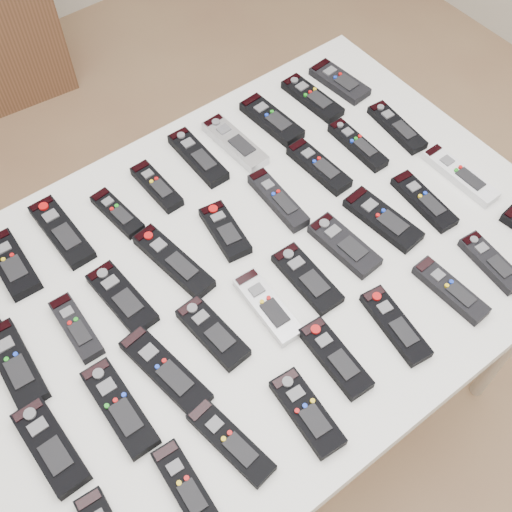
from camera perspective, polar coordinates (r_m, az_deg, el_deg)
ground at (r=2.02m, az=-2.16°, el=-12.32°), size 4.00×4.00×0.00m
table at (r=1.36m, az=0.00°, el=-1.84°), size 1.25×0.88×0.78m
remote_1 at (r=1.38m, az=-20.89°, el=-0.69°), size 0.07×0.17×0.02m
remote_2 at (r=1.40m, az=-16.89°, el=2.08°), size 0.06×0.19×0.02m
remote_3 at (r=1.40m, az=-12.23°, el=3.75°), size 0.06×0.14×0.02m
remote_4 at (r=1.43m, az=-8.82°, el=6.13°), size 0.05×0.15×0.02m
remote_5 at (r=1.48m, az=-5.18°, el=8.74°), size 0.05×0.18×0.02m
remote_6 at (r=1.50m, az=-1.89°, el=10.00°), size 0.06×0.19×0.02m
remote_7 at (r=1.55m, az=1.39°, el=11.99°), size 0.07×0.17×0.02m
remote_8 at (r=1.62m, az=5.02°, el=13.80°), size 0.06×0.17×0.02m
remote_9 at (r=1.67m, az=7.43°, el=15.12°), size 0.07×0.16×0.02m
remote_10 at (r=1.26m, az=-20.59°, el=-8.98°), size 0.07×0.18×0.02m
remote_11 at (r=1.27m, az=-15.68°, el=-6.15°), size 0.05×0.15×0.02m
remote_12 at (r=1.28m, az=-11.83°, el=-3.65°), size 0.07×0.17×0.02m
remote_13 at (r=1.31m, az=-7.35°, el=-0.47°), size 0.08×0.20×0.02m
remote_14 at (r=1.34m, az=-2.77°, el=2.26°), size 0.08×0.15×0.02m
remote_15 at (r=1.39m, az=1.97°, el=5.01°), size 0.05×0.17×0.02m
remote_16 at (r=1.46m, az=5.60°, el=7.91°), size 0.06×0.17×0.02m
remote_17 at (r=1.52m, az=9.02°, el=9.72°), size 0.04×0.17×0.02m
remote_18 at (r=1.58m, az=12.41°, el=11.12°), size 0.06×0.17×0.02m
remote_19 at (r=1.18m, az=-17.80°, el=-15.83°), size 0.06×0.18×0.02m
remote_20 at (r=1.18m, az=-12.04°, el=-13.03°), size 0.06×0.19×0.02m
remote_21 at (r=1.19m, az=-8.07°, el=-10.03°), size 0.08×0.20×0.02m
remote_22 at (r=1.22m, az=-3.87°, el=-6.82°), size 0.07×0.16×0.02m
remote_23 at (r=1.24m, az=1.04°, el=-4.50°), size 0.06×0.17×0.02m
remote_24 at (r=1.28m, az=4.56°, el=-1.99°), size 0.06×0.16×0.02m
remote_25 at (r=1.33m, az=7.86°, el=0.96°), size 0.07×0.16×0.02m
remote_26 at (r=1.38m, az=11.21°, el=3.23°), size 0.08×0.18×0.02m
remote_27 at (r=1.44m, az=14.70°, el=4.75°), size 0.06×0.17×0.02m
remote_28 at (r=1.51m, az=17.68°, el=6.87°), size 0.05×0.19×0.02m
remote_30 at (r=1.12m, az=-6.24°, el=-19.73°), size 0.06×0.16×0.02m
remote_31 at (r=1.14m, az=-2.28°, el=-16.18°), size 0.07×0.18×0.02m
remote_32 at (r=1.15m, az=4.55°, el=-13.70°), size 0.07×0.16×0.02m
remote_33 at (r=1.20m, az=7.05°, el=-8.98°), size 0.06×0.17×0.02m
remote_34 at (r=1.25m, az=12.28°, el=-6.03°), size 0.07×0.17×0.02m
remote_35 at (r=1.32m, az=16.90°, el=-2.92°), size 0.05×0.16×0.02m
remote_36 at (r=1.38m, az=20.19°, el=-0.54°), size 0.06×0.15×0.02m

